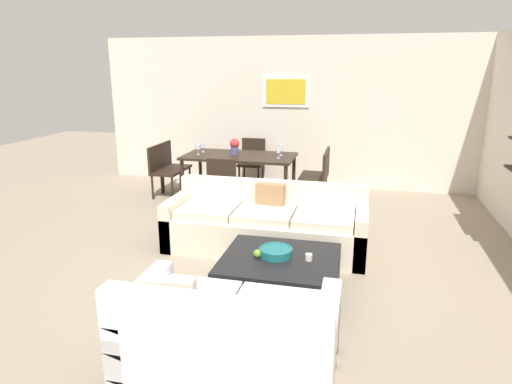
{
  "coord_description": "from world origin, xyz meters",
  "views": [
    {
      "loc": [
        1.01,
        -4.73,
        2.17
      ],
      "look_at": [
        -0.16,
        0.2,
        0.75
      ],
      "focal_mm": 31.5,
      "sensor_mm": 36.0,
      "label": 1
    }
  ],
  "objects": [
    {
      "name": "dining_chair_right_near",
      "position": [
        0.36,
        2.14,
        0.5
      ],
      "size": [
        0.44,
        0.44,
        0.88
      ],
      "color": "black",
      "rests_on": "ground"
    },
    {
      "name": "coffee_table",
      "position": [
        0.3,
        -0.76,
        0.19
      ],
      "size": [
        1.12,
        1.01,
        0.38
      ],
      "color": "black",
      "rests_on": "ground"
    },
    {
      "name": "loveseat_white",
      "position": [
        0.16,
        -2.02,
        0.29
      ],
      "size": [
        1.53,
        0.9,
        0.78
      ],
      "color": "white",
      "rests_on": "ground"
    },
    {
      "name": "dining_chair_foot",
      "position": [
        -0.96,
        1.47,
        0.5
      ],
      "size": [
        0.44,
        0.44,
        0.88
      ],
      "color": "black",
      "rests_on": "ground"
    },
    {
      "name": "apple_on_coffee_table",
      "position": [
        0.09,
        -0.81,
        0.42
      ],
      "size": [
        0.08,
        0.08,
        0.08
      ],
      "primitive_type": "sphere",
      "color": "#669E2D",
      "rests_on": "coffee_table"
    },
    {
      "name": "dining_chair_left_near",
      "position": [
        -2.28,
        2.14,
        0.5
      ],
      "size": [
        0.44,
        0.44,
        0.88
      ],
      "color": "black",
      "rests_on": "ground"
    },
    {
      "name": "candle_jar",
      "position": [
        0.58,
        -0.76,
        0.41
      ],
      "size": [
        0.07,
        0.07,
        0.06
      ],
      "primitive_type": "cylinder",
      "color": "silver",
      "rests_on": "coffee_table"
    },
    {
      "name": "wine_glass_right_far",
      "position": [
        -0.28,
        2.48,
        0.87
      ],
      "size": [
        0.06,
        0.06,
        0.17
      ],
      "color": "silver",
      "rests_on": "dining_table"
    },
    {
      "name": "dining_chair_head",
      "position": [
        -0.96,
        3.25,
        0.5
      ],
      "size": [
        0.44,
        0.44,
        0.88
      ],
      "color": "black",
      "rests_on": "ground"
    },
    {
      "name": "wine_glass_left_near",
      "position": [
        -1.64,
        2.24,
        0.88
      ],
      "size": [
        0.08,
        0.08,
        0.17
      ],
      "color": "silver",
      "rests_on": "dining_table"
    },
    {
      "name": "dining_chair_left_far",
      "position": [
        -2.28,
        2.58,
        0.5
      ],
      "size": [
        0.44,
        0.44,
        0.88
      ],
      "color": "black",
      "rests_on": "ground"
    },
    {
      "name": "dining_chair_right_far",
      "position": [
        0.36,
        2.58,
        0.5
      ],
      "size": [
        0.44,
        0.44,
        0.88
      ],
      "color": "black",
      "rests_on": "ground"
    },
    {
      "name": "dining_table",
      "position": [
        -0.96,
        2.36,
        0.68
      ],
      "size": [
        1.83,
        0.96,
        0.75
      ],
      "color": "black",
      "rests_on": "ground"
    },
    {
      "name": "back_wall_unit",
      "position": [
        0.29,
        3.53,
        1.35
      ],
      "size": [
        8.4,
        0.09,
        2.7
      ],
      "color": "silver",
      "rests_on": "ground"
    },
    {
      "name": "wine_glass_right_near",
      "position": [
        -0.28,
        2.24,
        0.87
      ],
      "size": [
        0.06,
        0.06,
        0.17
      ],
      "color": "silver",
      "rests_on": "dining_table"
    },
    {
      "name": "centerpiece_vase",
      "position": [
        -1.05,
        2.4,
        0.89
      ],
      "size": [
        0.16,
        0.16,
        0.26
      ],
      "color": "#4C518C",
      "rests_on": "dining_table"
    },
    {
      "name": "ground_plane",
      "position": [
        0.0,
        0.0,
        0.0
      ],
      "size": [
        18.0,
        18.0,
        0.0
      ],
      "primitive_type": "plane",
      "color": "gray"
    },
    {
      "name": "sofa_beige",
      "position": [
        -0.07,
        0.34,
        0.29
      ],
      "size": [
        2.4,
        0.9,
        0.78
      ],
      "color": "beige",
      "rests_on": "ground"
    },
    {
      "name": "decorative_bowl",
      "position": [
        0.26,
        -0.73,
        0.42
      ],
      "size": [
        0.33,
        0.33,
        0.08
      ],
      "color": "#19666B",
      "rests_on": "coffee_table"
    },
    {
      "name": "wine_glass_left_far",
      "position": [
        -1.64,
        2.48,
        0.87
      ],
      "size": [
        0.07,
        0.07,
        0.16
      ],
      "color": "silver",
      "rests_on": "dining_table"
    }
  ]
}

